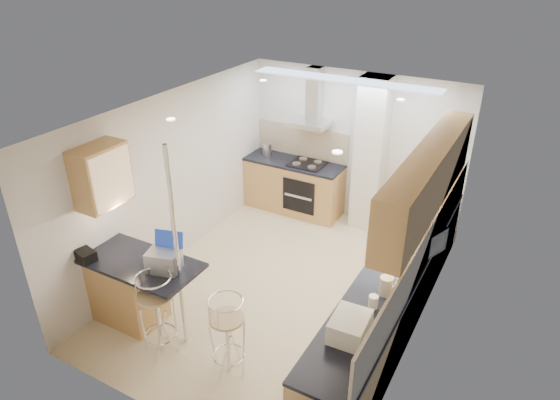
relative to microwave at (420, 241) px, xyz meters
The scene contains 16 objects.
ground 2.00m from the microwave, 167.60° to the right, with size 4.80×4.80×0.00m, color beige.
room_shell 1.41m from the microwave, behind, with size 3.64×4.84×2.51m.
right_counter 0.73m from the microwave, 112.49° to the right, with size 0.63×4.40×0.92m.
back_counter 3.19m from the microwave, 146.25° to the left, with size 1.70×0.63×0.92m.
peninsula 3.37m from the microwave, 146.85° to the right, with size 1.47×0.72×0.94m.
microwave is the anchor object (origin of this frame).
laptop 3.00m from the microwave, 143.25° to the right, with size 0.35×0.27×0.24m, color #A8ACB1.
bag 3.93m from the microwave, 147.82° to the right, with size 0.23×0.17×0.13m, color black.
bar_stool_near 3.16m from the microwave, 138.42° to the right, with size 0.43×0.43×1.05m, color tan, non-canonical shape.
bar_stool_end 2.51m from the microwave, 127.05° to the right, with size 0.40×0.40×0.98m, color tan, non-canonical shape.
jar_a 0.40m from the microwave, 111.91° to the left, with size 0.12×0.12×0.18m, color silver.
jar_b 0.09m from the microwave, 42.67° to the left, with size 0.11×0.11×0.16m, color silver.
jar_c 0.99m from the microwave, 95.24° to the right, with size 0.14×0.14×0.21m, color beige.
jar_d 1.26m from the microwave, 96.00° to the right, with size 0.10×0.10×0.14m, color white.
bread_bin 1.77m from the microwave, 96.01° to the right, with size 0.33×0.42×0.22m, color silver.
kettle 3.61m from the microwave, 150.66° to the left, with size 0.16×0.16×0.22m, color silver.
Camera 1 is at (2.64, -4.86, 4.23)m, focal length 32.00 mm.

